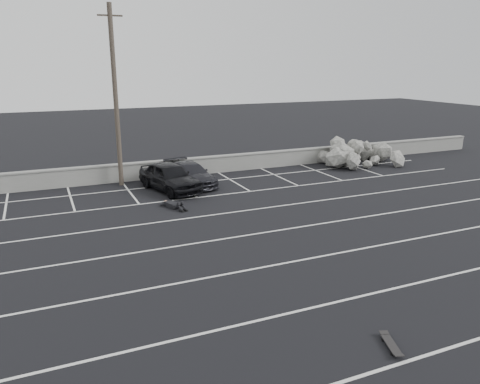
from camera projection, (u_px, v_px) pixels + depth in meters
name	position (u px, v px, depth m)	size (l,w,h in m)	color
ground	(254.00, 269.00, 15.74)	(120.00, 120.00, 0.00)	black
seawall	(155.00, 169.00, 27.96)	(50.00, 0.45, 1.06)	gray
stall_lines	(208.00, 228.00, 19.60)	(36.00, 20.05, 0.01)	silver
car_left	(170.00, 177.00, 25.22)	(1.81, 4.50, 1.53)	black
car_right	(190.00, 174.00, 26.45)	(1.74, 4.29, 1.24)	black
utility_pole	(116.00, 97.00, 25.27)	(1.30, 0.26, 9.71)	#4C4238
trash_bin	(189.00, 169.00, 28.40)	(0.69, 0.69, 0.95)	#252628
riprap_pile	(357.00, 156.00, 31.63)	(5.77, 4.15, 1.47)	#A2A098
person	(171.00, 202.00, 22.49)	(1.51, 2.34, 0.44)	black
skateboard	(391.00, 345.00, 11.37)	(0.51, 0.91, 0.11)	black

